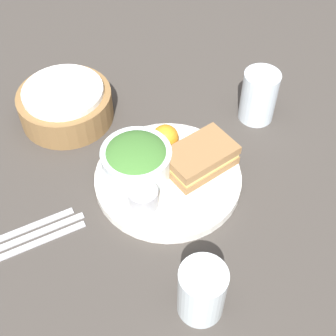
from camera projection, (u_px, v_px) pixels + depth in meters
name	position (u px, v px, depth m)	size (l,w,h in m)	color
ground_plane	(168.00, 181.00, 0.87)	(4.00, 4.00, 0.00)	#3D3833
plate	(168.00, 178.00, 0.87)	(0.27, 0.27, 0.02)	white
sandwich	(200.00, 158.00, 0.86)	(0.14, 0.11, 0.04)	olive
salad_bowl	(136.00, 158.00, 0.84)	(0.13, 0.13, 0.06)	silver
dressing_cup	(143.00, 198.00, 0.80)	(0.05, 0.05, 0.04)	#99999E
orange_wedge	(165.00, 138.00, 0.88)	(0.05, 0.05, 0.05)	orange
drink_glass	(259.00, 96.00, 0.95)	(0.07, 0.07, 0.11)	silver
bread_basket	(66.00, 104.00, 0.96)	(0.19, 0.19, 0.08)	olive
fork	(36.00, 243.00, 0.79)	(0.17, 0.01, 0.01)	#B2B2B7
knife	(33.00, 235.00, 0.80)	(0.18, 0.01, 0.01)	#B2B2B7
spoon	(30.00, 227.00, 0.81)	(0.16, 0.01, 0.01)	#B2B2B7
water_glass	(202.00, 291.00, 0.68)	(0.07, 0.07, 0.10)	silver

